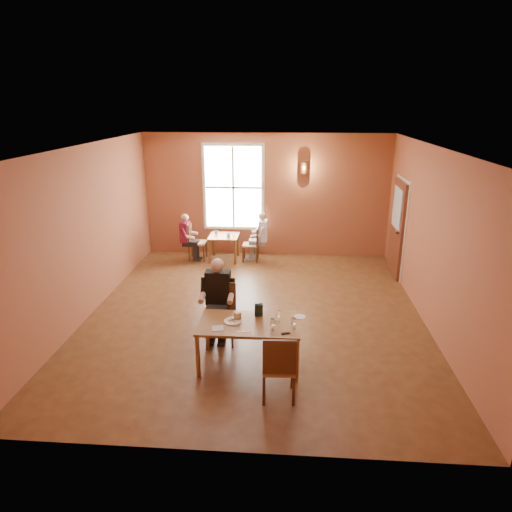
# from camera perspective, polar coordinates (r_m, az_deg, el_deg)

# --- Properties ---
(ground) EXTENTS (6.00, 7.00, 0.01)m
(ground) POSITION_cam_1_polar(r_m,az_deg,el_deg) (8.45, -0.10, -7.20)
(ground) COLOR brown
(ground) RESTS_ON ground
(wall_back) EXTENTS (6.00, 0.04, 3.00)m
(wall_back) POSITION_cam_1_polar(r_m,az_deg,el_deg) (11.30, 1.26, 7.56)
(wall_back) COLOR brown
(wall_back) RESTS_ON ground
(wall_front) EXTENTS (6.00, 0.04, 3.00)m
(wall_front) POSITION_cam_1_polar(r_m,az_deg,el_deg) (4.66, -3.44, -9.42)
(wall_front) COLOR brown
(wall_front) RESTS_ON ground
(wall_left) EXTENTS (0.04, 7.00, 3.00)m
(wall_left) POSITION_cam_1_polar(r_m,az_deg,el_deg) (8.66, -20.35, 2.87)
(wall_left) COLOR brown
(wall_left) RESTS_ON ground
(wall_right) EXTENTS (0.04, 7.00, 3.00)m
(wall_right) POSITION_cam_1_polar(r_m,az_deg,el_deg) (8.25, 21.18, 2.01)
(wall_right) COLOR brown
(wall_right) RESTS_ON ground
(ceiling) EXTENTS (6.00, 7.00, 0.04)m
(ceiling) POSITION_cam_1_polar(r_m,az_deg,el_deg) (7.62, -0.12, 13.52)
(ceiling) COLOR white
(ceiling) RESTS_ON wall_back
(window) EXTENTS (1.36, 0.10, 1.96)m
(window) POSITION_cam_1_polar(r_m,az_deg,el_deg) (11.28, -2.85, 8.56)
(window) COLOR white
(window) RESTS_ON wall_back
(door) EXTENTS (0.12, 1.04, 2.10)m
(door) POSITION_cam_1_polar(r_m,az_deg,el_deg) (10.49, 17.16, 3.30)
(door) COLOR maroon
(door) RESTS_ON ground
(wall_sconce) EXTENTS (0.16, 0.16, 0.28)m
(wall_sconce) POSITION_cam_1_polar(r_m,az_deg,el_deg) (11.08, 6.00, 10.91)
(wall_sconce) COLOR brown
(wall_sconce) RESTS_ON wall_back
(main_table) EXTENTS (1.46, 0.82, 0.68)m
(main_table) POSITION_cam_1_polar(r_m,az_deg,el_deg) (6.78, -0.85, -10.92)
(main_table) COLOR brown
(main_table) RESTS_ON ground
(chair_diner_main) EXTENTS (0.42, 0.42, 0.95)m
(chair_diner_main) POSITION_cam_1_polar(r_m,az_deg,el_deg) (7.34, -4.32, -7.32)
(chair_diner_main) COLOR #512B19
(chair_diner_main) RESTS_ON ground
(diner_main) EXTENTS (0.52, 0.52, 1.29)m
(diner_main) POSITION_cam_1_polar(r_m,az_deg,el_deg) (7.24, -4.39, -6.22)
(diner_main) COLOR #38251B
(diner_main) RESTS_ON ground
(chair_empty) EXTENTS (0.44, 0.44, 0.94)m
(chair_empty) POSITION_cam_1_polar(r_m,az_deg,el_deg) (6.05, 2.85, -13.49)
(chair_empty) COLOR brown
(chair_empty) RESTS_ON ground
(plate_food) EXTENTS (0.33, 0.33, 0.03)m
(plate_food) POSITION_cam_1_polar(r_m,az_deg,el_deg) (6.64, -2.93, -8.09)
(plate_food) COLOR white
(plate_food) RESTS_ON main_table
(sandwich) EXTENTS (0.11, 0.11, 0.10)m
(sandwich) POSITION_cam_1_polar(r_m,az_deg,el_deg) (6.68, -2.31, -7.58)
(sandwich) COLOR tan
(sandwich) RESTS_ON main_table
(goblet_a) EXTENTS (0.09, 0.09, 0.18)m
(goblet_a) POSITION_cam_1_polar(r_m,az_deg,el_deg) (6.63, 2.79, -7.45)
(goblet_a) COLOR white
(goblet_a) RESTS_ON main_table
(goblet_b) EXTENTS (0.07, 0.07, 0.18)m
(goblet_b) POSITION_cam_1_polar(r_m,az_deg,el_deg) (6.44, 4.72, -8.36)
(goblet_b) COLOR white
(goblet_b) RESTS_ON main_table
(goblet_c) EXTENTS (0.09, 0.09, 0.19)m
(goblet_c) POSITION_cam_1_polar(r_m,az_deg,el_deg) (6.38, 2.13, -8.50)
(goblet_c) COLOR white
(goblet_c) RESTS_ON main_table
(menu_stand) EXTENTS (0.13, 0.09, 0.20)m
(menu_stand) POSITION_cam_1_polar(r_m,az_deg,el_deg) (6.76, 0.34, -6.78)
(menu_stand) COLOR black
(menu_stand) RESTS_ON main_table
(knife) EXTENTS (0.20, 0.05, 0.00)m
(knife) POSITION_cam_1_polar(r_m,az_deg,el_deg) (6.38, -1.58, -9.41)
(knife) COLOR white
(knife) RESTS_ON main_table
(napkin) EXTENTS (0.20, 0.20, 0.01)m
(napkin) POSITION_cam_1_polar(r_m,az_deg,el_deg) (6.49, -4.81, -8.98)
(napkin) COLOR silver
(napkin) RESTS_ON main_table
(side_plate) EXTENTS (0.21, 0.21, 0.01)m
(side_plate) POSITION_cam_1_polar(r_m,az_deg,el_deg) (6.80, 5.48, -7.58)
(side_plate) COLOR silver
(side_plate) RESTS_ON main_table
(sunglasses) EXTENTS (0.13, 0.08, 0.01)m
(sunglasses) POSITION_cam_1_polar(r_m,az_deg,el_deg) (6.34, 3.71, -9.62)
(sunglasses) COLOR black
(sunglasses) RESTS_ON main_table
(second_table) EXTENTS (0.70, 0.70, 0.62)m
(second_table) POSITION_cam_1_polar(r_m,az_deg,el_deg) (11.16, -4.01, 1.05)
(second_table) COLOR brown
(second_table) RESTS_ON ground
(chair_diner_white) EXTENTS (0.37, 0.37, 0.84)m
(chair_diner_white) POSITION_cam_1_polar(r_m,az_deg,el_deg) (11.05, -0.68, 1.51)
(chair_diner_white) COLOR #52331C
(chair_diner_white) RESTS_ON ground
(diner_white) EXTENTS (0.46, 0.46, 1.15)m
(diner_white) POSITION_cam_1_polar(r_m,az_deg,el_deg) (11.00, -0.53, 2.29)
(diner_white) COLOR silver
(diner_white) RESTS_ON ground
(chair_diner_maroon) EXTENTS (0.39, 0.39, 0.89)m
(chair_diner_maroon) POSITION_cam_1_polar(r_m,az_deg,el_deg) (11.23, -7.31, 1.78)
(chair_diner_maroon) COLOR brown
(chair_diner_maroon) RESTS_ON ground
(diner_maroon) EXTENTS (0.45, 0.45, 1.12)m
(diner_maroon) POSITION_cam_1_polar(r_m,az_deg,el_deg) (11.20, -7.49, 2.33)
(diner_maroon) COLOR maroon
(diner_maroon) RESTS_ON ground
(cup_a) EXTENTS (0.13, 0.13, 0.08)m
(cup_a) POSITION_cam_1_polar(r_m,az_deg,el_deg) (10.92, -3.46, 2.58)
(cup_a) COLOR white
(cup_a) RESTS_ON second_table
(cup_b) EXTENTS (0.10, 0.10, 0.08)m
(cup_b) POSITION_cam_1_polar(r_m,az_deg,el_deg) (11.21, -5.00, 2.97)
(cup_b) COLOR silver
(cup_b) RESTS_ON second_table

